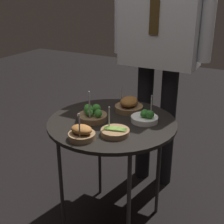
# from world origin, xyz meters

# --- Properties ---
(ground_plane) EXTENTS (8.00, 8.00, 0.00)m
(ground_plane) POSITION_xyz_m (0.00, 0.00, 0.00)
(ground_plane) COLOR black
(serving_cart) EXTENTS (0.67, 0.67, 0.65)m
(serving_cart) POSITION_xyz_m (0.00, 0.00, 0.61)
(serving_cart) COLOR black
(serving_cart) RESTS_ON ground_plane
(bowl_broccoli_far_rim) EXTENTS (0.15, 0.15, 0.17)m
(bowl_broccoli_far_rim) POSITION_xyz_m (-0.10, -0.04, 0.68)
(bowl_broccoli_far_rim) COLOR brown
(bowl_broccoli_far_rim) RESTS_ON serving_cart
(bowl_broccoli_back_right) EXTENTS (0.14, 0.14, 0.15)m
(bowl_broccoli_back_right) POSITION_xyz_m (0.15, 0.07, 0.68)
(bowl_broccoli_back_right) COLOR white
(bowl_broccoli_back_right) RESTS_ON serving_cart
(bowl_asparagus_front_left) EXTENTS (0.14, 0.14, 0.13)m
(bowl_asparagus_front_left) POSITION_xyz_m (0.09, -0.13, 0.67)
(bowl_asparagus_front_left) COLOR brown
(bowl_asparagus_front_left) RESTS_ON serving_cart
(bowl_roast_mid_left) EXTENTS (0.16, 0.16, 0.14)m
(bowl_roast_mid_left) POSITION_xyz_m (0.02, 0.17, 0.69)
(bowl_roast_mid_left) COLOR brown
(bowl_roast_mid_left) RESTS_ON serving_cart
(bowl_roast_front_right) EXTENTS (0.13, 0.13, 0.14)m
(bowl_roast_front_right) POSITION_xyz_m (-0.02, -0.24, 0.68)
(bowl_roast_front_right) COLOR brown
(bowl_roast_front_right) RESTS_ON serving_cart
(waiter_figure) EXTENTS (0.63, 0.24, 1.69)m
(waiter_figure) POSITION_xyz_m (0.04, 0.54, 1.07)
(waiter_figure) COLOR black
(waiter_figure) RESTS_ON ground_plane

